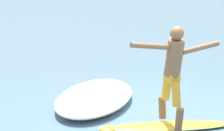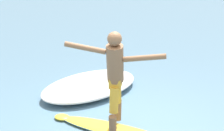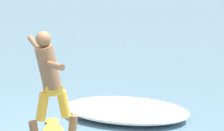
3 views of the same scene
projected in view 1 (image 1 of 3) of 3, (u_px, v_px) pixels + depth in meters
The scene contains 4 objects.
ground_plane at pixel (169, 126), 9.42m from camera, with size 200.00×200.00×0.00m, color slate.
surfboard at pixel (168, 126), 9.33m from camera, with size 2.30×1.26×0.21m.
surfer at pixel (174, 68), 8.98m from camera, with size 1.66×0.81×1.79m.
wave_foam_at_tail at pixel (94, 98), 10.47m from camera, with size 2.65×2.61×0.27m.
Camera 1 is at (-5.07, -7.19, 3.70)m, focal length 85.00 mm.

